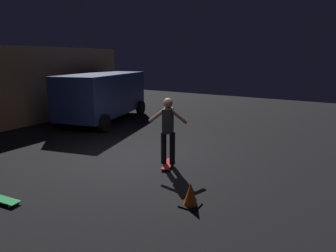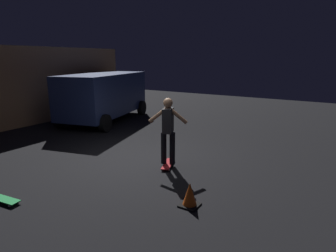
{
  "view_description": "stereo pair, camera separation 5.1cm",
  "coord_description": "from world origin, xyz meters",
  "px_view_note": "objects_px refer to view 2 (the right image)",
  "views": [
    {
      "loc": [
        -5.63,
        -4.39,
        2.67
      ],
      "look_at": [
        0.06,
        -0.87,
        1.05
      ],
      "focal_mm": 30.04,
      "sensor_mm": 36.0,
      "label": 1
    },
    {
      "loc": [
        -5.6,
        -4.43,
        2.67
      ],
      "look_at": [
        0.06,
        -0.87,
        1.05
      ],
      "focal_mm": 30.04,
      "sensor_mm": 36.0,
      "label": 2
    }
  ],
  "objects_px": {
    "skateboard_ridden": "(168,164)",
    "skater": "(168,127)",
    "traffic_cone": "(190,195)",
    "skateboard_spare": "(3,199)",
    "parked_van": "(104,94)"
  },
  "relations": [
    {
      "from": "skater",
      "to": "traffic_cone",
      "type": "distance_m",
      "value": 2.17
    },
    {
      "from": "parked_van",
      "to": "skateboard_ridden",
      "type": "bearing_deg",
      "value": -120.83
    },
    {
      "from": "skateboard_ridden",
      "to": "skateboard_spare",
      "type": "bearing_deg",
      "value": 152.02
    },
    {
      "from": "skateboard_spare",
      "to": "traffic_cone",
      "type": "height_order",
      "value": "traffic_cone"
    },
    {
      "from": "skateboard_ridden",
      "to": "skater",
      "type": "relative_size",
      "value": 0.48
    },
    {
      "from": "parked_van",
      "to": "traffic_cone",
      "type": "distance_m",
      "value": 8.05
    },
    {
      "from": "parked_van",
      "to": "skater",
      "type": "bearing_deg",
      "value": -120.83
    },
    {
      "from": "traffic_cone",
      "to": "skater",
      "type": "bearing_deg",
      "value": 43.73
    },
    {
      "from": "parked_van",
      "to": "skateboard_spare",
      "type": "height_order",
      "value": "parked_van"
    },
    {
      "from": "skateboard_spare",
      "to": "skater",
      "type": "distance_m",
      "value": 3.77
    },
    {
      "from": "skateboard_ridden",
      "to": "skater",
      "type": "height_order",
      "value": "skater"
    },
    {
      "from": "traffic_cone",
      "to": "parked_van",
      "type": "bearing_deg",
      "value": 55.33
    },
    {
      "from": "skateboard_spare",
      "to": "skater",
      "type": "xyz_separation_m",
      "value": [
        3.22,
        -1.71,
        0.98
      ]
    },
    {
      "from": "skater",
      "to": "traffic_cone",
      "type": "relative_size",
      "value": 3.63
    },
    {
      "from": "skateboard_spare",
      "to": "traffic_cone",
      "type": "relative_size",
      "value": 1.74
    }
  ]
}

